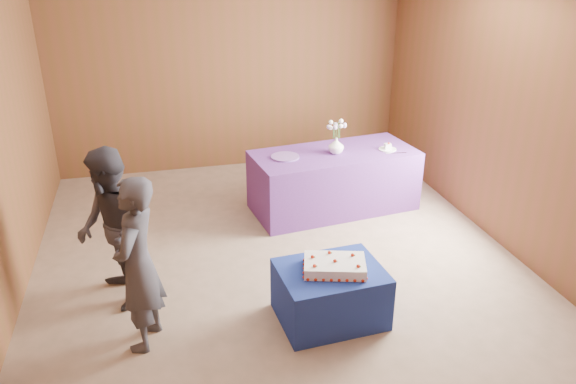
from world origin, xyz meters
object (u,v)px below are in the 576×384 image
object	(u,v)px
guest_left	(138,265)
guest_right	(112,230)
serving_table	(334,180)
vase	(336,146)
cake_table	(330,294)
sheet_cake	(335,266)

from	to	relation	value
guest_left	guest_right	xyz separation A→B (m)	(-0.22, 0.67, 0.00)
serving_table	vase	distance (m)	0.47
cake_table	sheet_cake	size ratio (longest dim) A/B	1.43
cake_table	guest_left	bearing A→B (deg)	173.90
sheet_cake	vase	size ratio (longest dim) A/B	3.22
cake_table	serving_table	world-z (taller)	serving_table
cake_table	guest_left	distance (m)	1.68
serving_table	cake_table	bearing A→B (deg)	-116.08
vase	guest_right	distance (m)	2.93
serving_table	guest_right	world-z (taller)	guest_right
guest_right	serving_table	bearing A→B (deg)	104.87
cake_table	serving_table	xyz separation A→B (m)	(0.75, 2.17, 0.12)
cake_table	guest_right	bearing A→B (deg)	154.30
guest_right	cake_table	bearing A→B (deg)	53.72
cake_table	vase	xyz separation A→B (m)	(0.75, 2.13, 0.60)
sheet_cake	guest_left	distance (m)	1.64
serving_table	sheet_cake	distance (m)	2.31
cake_table	sheet_cake	world-z (taller)	sheet_cake
cake_table	guest_right	distance (m)	2.03
guest_right	sheet_cake	bearing A→B (deg)	53.50
cake_table	sheet_cake	distance (m)	0.30
vase	cake_table	bearing A→B (deg)	-109.32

